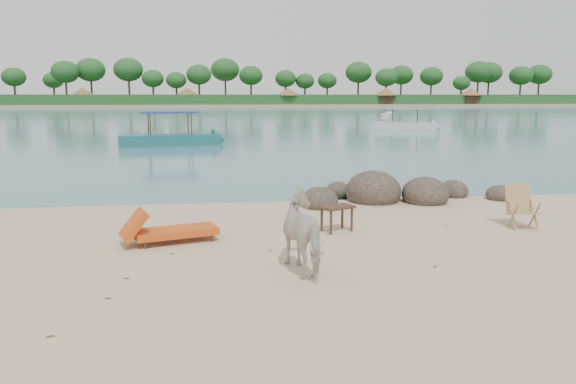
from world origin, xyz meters
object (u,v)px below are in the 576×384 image
Objects in this scene: boulders at (392,194)px; side_table at (337,220)px; boat_near at (169,118)px; cow at (308,234)px; lounge_chair at (176,228)px; deck_chair at (524,208)px.

boulders is 4.14m from side_table.
cow is at bearing -91.77° from boat_near.
side_table is at bearing -9.74° from lounge_chair.
lounge_chair is 23.83m from boat_near.
boulders reaches higher than side_table.
side_table is at bearing -179.34° from deck_chair.
cow is 0.76× the size of lounge_chair.
boulders is 7.02m from cow.
deck_chair is (1.91, -3.67, 0.27)m from boulders.
cow is (-3.50, -6.07, 0.45)m from boulders.
boat_near reaches higher than boulders.
lounge_chair is at bearing -146.94° from boulders.
side_table is (1.12, 2.69, -0.39)m from cow.
boat_near is at bearing 110.89° from boulders.
cow is 3.29m from lounge_chair.
boulders is at bearing -133.91° from cow.
boat_near reaches higher than side_table.
deck_chair is at bearing -78.79° from boat_near.
side_table is 23.91m from boat_near.
deck_chair is at bearing -170.05° from cow.
cow is at bearing -60.31° from lounge_chair.
side_table is (-2.38, -3.38, 0.06)m from boulders.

